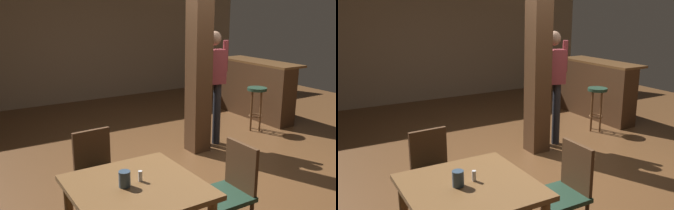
{
  "view_description": "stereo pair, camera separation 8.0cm",
  "coord_description": "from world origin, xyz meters",
  "views": [
    {
      "loc": [
        -2.83,
        -3.6,
        2.03
      ],
      "look_at": [
        -0.6,
        0.1,
        0.92
      ],
      "focal_mm": 40.0,
      "sensor_mm": 36.0,
      "label": 1
    },
    {
      "loc": [
        -2.76,
        -3.64,
        2.03
      ],
      "look_at": [
        -0.6,
        0.1,
        0.92
      ],
      "focal_mm": 40.0,
      "sensor_mm": 36.0,
      "label": 2
    }
  ],
  "objects": [
    {
      "name": "ground_plane",
      "position": [
        0.0,
        0.0,
        0.0
      ],
      "size": [
        10.8,
        10.8,
        0.0
      ],
      "primitive_type": "plane",
      "color": "brown"
    },
    {
      "name": "wall_back",
      "position": [
        0.0,
        4.5,
        1.4
      ],
      "size": [
        8.0,
        0.1,
        2.8
      ],
      "primitive_type": "cube",
      "color": "gray",
      "rests_on": "ground_plane"
    },
    {
      "name": "pillar",
      "position": [
        0.23,
        0.63,
        1.4
      ],
      "size": [
        0.28,
        0.28,
        2.8
      ],
      "primitive_type": "cube",
      "color": "#4C301C",
      "rests_on": "ground_plane"
    },
    {
      "name": "dining_table",
      "position": [
        -1.72,
        -1.32,
        0.64
      ],
      "size": [
        0.94,
        0.94,
        0.77
      ],
      "color": "brown",
      "rests_on": "ground_plane"
    },
    {
      "name": "chair_north",
      "position": [
        -1.69,
        -0.41,
        0.51
      ],
      "size": [
        0.44,
        0.44,
        0.89
      ],
      "color": "#1E3828",
      "rests_on": "ground_plane"
    },
    {
      "name": "chair_east",
      "position": [
        -0.81,
        -1.32,
        0.51
      ],
      "size": [
        0.42,
        0.42,
        0.89
      ],
      "color": "#1E3828",
      "rests_on": "ground_plane"
    },
    {
      "name": "napkin_cup",
      "position": [
        -1.81,
        -1.3,
        0.83
      ],
      "size": [
        0.09,
        0.09,
        0.12
      ],
      "primitive_type": "cylinder",
      "color": "#33475B",
      "rests_on": "dining_table"
    },
    {
      "name": "salt_shaker",
      "position": [
        -1.67,
        -1.28,
        0.81
      ],
      "size": [
        0.03,
        0.03,
        0.08
      ],
      "primitive_type": "cylinder",
      "color": "silver",
      "rests_on": "dining_table"
    },
    {
      "name": "standing_person",
      "position": [
        0.57,
        0.73,
        1.0
      ],
      "size": [
        0.47,
        0.26,
        1.72
      ],
      "color": "maroon",
      "rests_on": "ground_plane"
    },
    {
      "name": "bar_counter",
      "position": [
        2.2,
        1.53,
        0.55
      ],
      "size": [
        0.56,
        1.71,
        1.07
      ],
      "color": "brown",
      "rests_on": "ground_plane"
    },
    {
      "name": "bar_stool_near",
      "position": [
        1.64,
        0.89,
        0.55
      ],
      "size": [
        0.33,
        0.33,
        0.74
      ],
      "color": "#1E3828",
      "rests_on": "ground_plane"
    }
  ]
}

